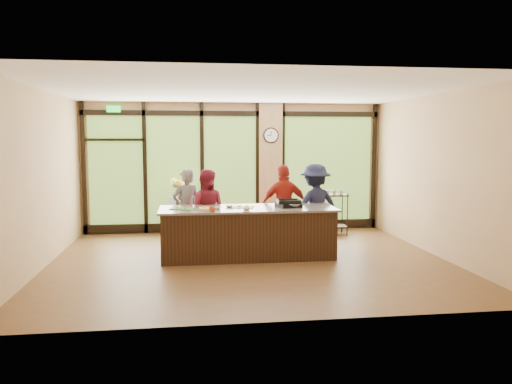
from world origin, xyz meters
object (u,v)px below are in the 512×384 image
object	(u,v)px
island_base	(248,234)
bar_cart	(330,208)
flower_stand	(182,216)
roasting_pan	(289,205)
cook_right	(315,206)
cook_left	(187,209)

from	to	relation	value
island_base	bar_cart	size ratio (longest dim) A/B	3.03
flower_stand	roasting_pan	bearing A→B (deg)	-73.08
bar_cart	island_base	bearing A→B (deg)	-135.51
roasting_pan	flower_stand	xyz separation A→B (m)	(-1.99, 2.28, -0.52)
island_base	cook_right	bearing A→B (deg)	26.10
flower_stand	cook_left	bearing A→B (deg)	-109.09
cook_left	flower_stand	world-z (taller)	cook_left
cook_right	bar_cart	distance (m)	1.38
roasting_pan	cook_left	bearing A→B (deg)	135.27
roasting_pan	bar_cart	distance (m)	2.39
bar_cart	flower_stand	bearing A→B (deg)	176.59
roasting_pan	island_base	bearing A→B (deg)	158.14
cook_right	island_base	bearing A→B (deg)	8.66
cook_left	roasting_pan	distance (m)	2.07
flower_stand	bar_cart	distance (m)	3.36
roasting_pan	bar_cart	bearing A→B (deg)	35.98
island_base	roasting_pan	bearing A→B (deg)	-2.81
cook_right	bar_cart	size ratio (longest dim) A/B	1.64
island_base	cook_right	size ratio (longest dim) A/B	1.85
cook_left	island_base	bearing A→B (deg)	120.68
cook_right	cook_left	bearing A→B (deg)	-20.85
cook_right	roasting_pan	distance (m)	1.02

